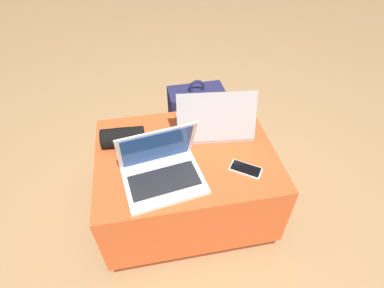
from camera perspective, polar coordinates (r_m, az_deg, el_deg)
name	(u,v)px	position (r m, az deg, el deg)	size (l,w,h in m)	color
ground_plane	(187,206)	(1.77, -1.05, -11.63)	(14.00, 14.00, 0.00)	tan
ottoman	(186,181)	(1.60, -1.15, -7.10)	(0.86, 0.66, 0.43)	maroon
laptop_near	(161,169)	(1.30, -5.84, -4.75)	(0.37, 0.31, 0.26)	silver
laptop_far	(214,123)	(1.53, 4.27, 3.99)	(0.40, 0.29, 0.26)	#B7B7BC
cell_phone	(246,169)	(1.38, 10.18, -4.71)	(0.16, 0.14, 0.01)	white
backpack	(196,121)	(1.96, 0.74, 4.36)	(0.34, 0.24, 0.54)	#23234C
wrist_brace	(123,137)	(1.49, -13.03, 1.26)	(0.21, 0.12, 0.10)	black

